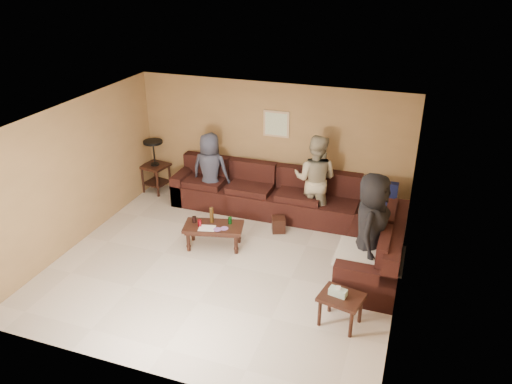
% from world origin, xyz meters
% --- Properties ---
extents(room, '(5.60, 5.50, 2.50)m').
position_xyz_m(room, '(0.00, 0.00, 1.66)').
color(room, beige).
rests_on(room, ground).
extents(sectional_sofa, '(4.65, 2.90, 0.97)m').
position_xyz_m(sectional_sofa, '(0.81, 1.52, 0.33)').
color(sectional_sofa, black).
rests_on(sectional_sofa, ground).
extents(coffee_table, '(1.11, 0.73, 0.71)m').
position_xyz_m(coffee_table, '(-0.41, 0.48, 0.36)').
color(coffee_table, black).
rests_on(coffee_table, ground).
extents(end_table_left, '(0.59, 0.59, 1.15)m').
position_xyz_m(end_table_left, '(-2.49, 2.18, 0.60)').
color(end_table_left, black).
rests_on(end_table_left, ground).
extents(side_table_right, '(0.66, 0.58, 0.62)m').
position_xyz_m(side_table_right, '(2.05, -0.82, 0.41)').
color(side_table_right, black).
rests_on(side_table_right, ground).
extents(waste_bin, '(0.31, 0.31, 0.29)m').
position_xyz_m(waste_bin, '(0.51, 1.36, 0.14)').
color(waste_bin, black).
rests_on(waste_bin, ground).
extents(wall_art, '(0.52, 0.04, 0.52)m').
position_xyz_m(wall_art, '(0.10, 2.48, 1.70)').
color(wall_art, tan).
rests_on(wall_art, ground).
extents(person_left, '(0.79, 0.54, 1.55)m').
position_xyz_m(person_left, '(-1.09, 1.93, 0.78)').
color(person_left, '#333648').
rests_on(person_left, ground).
extents(person_middle, '(0.87, 0.69, 1.73)m').
position_xyz_m(person_middle, '(1.02, 2.00, 0.87)').
color(person_middle, tan).
rests_on(person_middle, ground).
extents(person_right, '(0.63, 0.91, 1.79)m').
position_xyz_m(person_right, '(2.25, 0.43, 0.89)').
color(person_right, black).
rests_on(person_right, ground).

